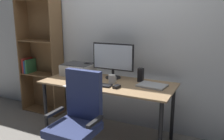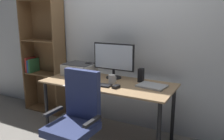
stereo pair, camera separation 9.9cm
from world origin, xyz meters
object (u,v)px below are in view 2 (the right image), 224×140
desk (108,89)px  monitor (114,58)px  coffee_mug (112,79)px  laptop (152,86)px  keyboard (99,85)px  mouse (116,87)px  printer (80,69)px  speaker_left (89,69)px  office_chair (76,125)px  bookshelf (44,58)px  speaker_right (141,75)px

desk → monitor: bearing=98.1°
coffee_mug → laptop: coffee_mug is taller
keyboard → mouse: mouse is taller
desk → printer: 0.58m
speaker_left → office_chair: (0.41, -0.88, -0.37)m
desk → speaker_left: (-0.41, 0.20, 0.17)m
coffee_mug → printer: 0.63m
printer → office_chair: 1.05m
keyboard → printer: bearing=144.9°
keyboard → bookshelf: bookshelf is taller
speaker_left → bookshelf: bookshelf is taller
coffee_mug → bookshelf: bearing=165.1°
mouse → laptop: bearing=43.8°
speaker_left → bookshelf: 0.96m
desk → coffee_mug: 0.16m
mouse → printer: 0.80m
mouse → coffee_mug: bearing=141.7°
desk → bookshelf: 1.43m
laptop → bookshelf: (-1.91, 0.29, 0.12)m
coffee_mug → speaker_left: size_ratio=0.64×
mouse → bookshelf: 1.65m
monitor → speaker_right: (0.38, -0.01, -0.18)m
speaker_left → printer: bearing=-156.8°
monitor → bookshelf: bookshelf is taller
laptop → printer: (-1.08, 0.09, 0.07)m
laptop → printer: printer is taller
mouse → speaker_right: (0.16, 0.37, 0.07)m
keyboard → speaker_right: bearing=41.8°
mouse → speaker_right: speaker_right is taller
bookshelf → monitor: bearing=-6.1°
desk → monitor: size_ratio=2.88×
coffee_mug → printer: printer is taller
laptop → bookshelf: bookshelf is taller
desk → speaker_right: speaker_right is taller
keyboard → coffee_mug: coffee_mug is taller
coffee_mug → laptop: 0.48m
bookshelf → speaker_right: bearing=-5.0°
office_chair → keyboard: bearing=93.8°
office_chair → coffee_mug: bearing=85.0°
laptop → printer: bearing=-177.4°
printer → speaker_right: bearing=3.2°
keyboard → printer: 0.61m
monitor → speaker_left: 0.42m
keyboard → laptop: bearing=19.9°
speaker_right → bookshelf: 1.73m
coffee_mug → office_chair: (-0.07, -0.65, -0.34)m
keyboard → coffee_mug: 0.18m
monitor → office_chair: 1.04m
speaker_right → printer: speaker_right is taller
desk → laptop: size_ratio=5.09×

